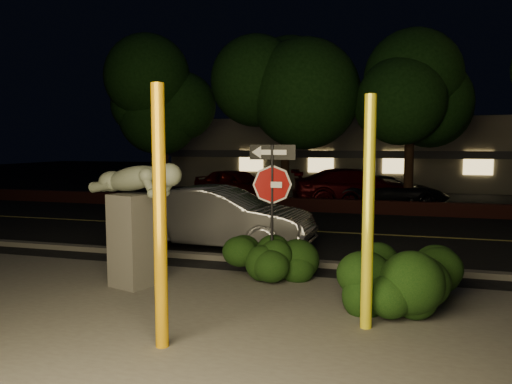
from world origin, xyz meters
TOP-DOWN VIEW (x-y plane):
  - ground at (0.00, 10.00)m, footprint 90.00×90.00m
  - patio at (0.00, -1.00)m, footprint 14.00×6.00m
  - road at (0.00, 7.00)m, footprint 80.00×8.00m
  - lane_marking at (0.00, 7.00)m, footprint 80.00×0.12m
  - curb at (0.00, 2.90)m, footprint 80.00×0.25m
  - brick_wall at (0.00, 11.30)m, footprint 40.00×0.35m
  - parking_lot at (0.00, 17.00)m, footprint 40.00×12.00m
  - building at (0.00, 24.99)m, footprint 22.00×10.20m
  - tree_far_a at (-8.00, 13.00)m, footprint 4.60×4.60m
  - tree_far_b at (-2.50, 13.20)m, footprint 5.20×5.20m
  - tree_far_c at (2.50, 12.80)m, footprint 4.80×4.80m
  - yellow_pole_left at (-0.73, -1.83)m, footprint 0.17×0.17m
  - yellow_pole_right at (1.73, -0.45)m, footprint 0.16×0.16m
  - signpost at (-0.13, 1.52)m, footprint 0.87×0.06m
  - sculpture at (-2.43, 0.51)m, footprint 2.10×1.13m
  - hedge_center at (-0.20, 1.58)m, footprint 2.15×1.31m
  - hedge_right at (2.29, 1.25)m, footprint 1.84×1.14m
  - hedge_far_right at (2.17, 0.02)m, footprint 1.68×1.08m
  - silver_sedan at (-2.11, 4.12)m, footprint 4.70×1.80m
  - parked_car_red at (-4.92, 14.00)m, footprint 4.59×3.23m
  - parked_car_darkred at (0.56, 13.19)m, footprint 5.79×3.58m
  - parked_car_dark at (1.76, 13.38)m, footprint 4.93×2.88m

SIDE VIEW (x-z plane):
  - ground at x=0.00m, z-range 0.00..0.00m
  - road at x=0.00m, z-range 0.00..0.01m
  - parking_lot at x=0.00m, z-range 0.00..0.01m
  - patio at x=0.00m, z-range 0.00..0.02m
  - lane_marking at x=0.00m, z-range 0.02..0.02m
  - curb at x=0.00m, z-range 0.00..0.12m
  - brick_wall at x=0.00m, z-range 0.00..0.50m
  - hedge_center at x=-0.20m, z-range 0.00..1.04m
  - hedge_right at x=2.29m, z-range 0.00..1.14m
  - hedge_far_right at x=2.17m, z-range 0.00..1.15m
  - parked_car_dark at x=1.76m, z-range 0.00..1.29m
  - parked_car_red at x=-4.92m, z-range 0.00..1.45m
  - silver_sedan at x=-2.11m, z-range 0.00..1.53m
  - parked_car_darkred at x=0.56m, z-range 0.00..1.57m
  - sculpture at x=-2.43m, z-range 0.26..2.53m
  - yellow_pole_right at x=1.73m, z-range 0.00..3.26m
  - yellow_pole_left at x=-0.73m, z-range 0.00..3.33m
  - signpost at x=-0.13m, z-range 0.54..3.12m
  - building at x=0.00m, z-range 0.00..4.00m
  - tree_far_a at x=-8.00m, z-range 1.63..9.06m
  - tree_far_c at x=2.50m, z-range 1.74..9.58m
  - tree_far_b at x=-2.50m, z-range 1.85..10.26m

